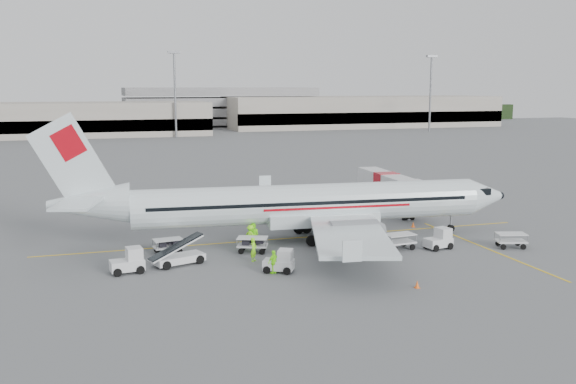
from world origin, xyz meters
name	(u,v)px	position (x,y,z in m)	size (l,w,h in m)	color
ground	(295,238)	(0.00, 0.00, 0.00)	(360.00, 360.00, 0.00)	#56595B
stripe_lead	(295,238)	(0.00, 0.00, 0.01)	(44.00, 0.20, 0.01)	yellow
stripe_cross	(485,248)	(14.00, -8.00, 0.01)	(0.20, 20.00, 0.01)	yellow
terminal_east	(362,112)	(70.00, 145.00, 5.00)	(90.00, 26.00, 10.00)	gray
parking_garage	(220,105)	(25.00, 160.00, 7.00)	(62.00, 24.00, 14.00)	slate
treeline	(140,117)	(0.00, 175.00, 3.00)	(300.00, 3.00, 6.00)	black
mast_center	(175,95)	(5.00, 118.00, 11.00)	(3.20, 1.20, 22.00)	slate
mast_east	(430,94)	(80.00, 118.00, 11.00)	(3.20, 1.20, 22.00)	slate
aircraft	(309,177)	(1.02, -0.88, 5.48)	(39.76, 31.17, 10.96)	silver
jet_bridge	(386,191)	(13.45, 9.54, 2.02)	(2.89, 15.41, 4.05)	silver
belt_loader	(178,247)	(-10.93, -5.60, 1.37)	(5.05, 1.89, 2.73)	silver
tug_fore	(438,239)	(10.09, -7.14, 0.86)	(2.23, 1.28, 1.72)	silver
tug_mid	(279,261)	(-4.31, -9.63, 0.83)	(2.16, 1.24, 1.67)	silver
tug_aft	(127,261)	(-14.75, -6.69, 0.91)	(2.36, 1.35, 1.82)	silver
cart_loaded_a	(168,246)	(-11.29, -2.00, 0.59)	(2.28, 1.35, 1.19)	silver
cart_loaded_b	(252,245)	(-4.77, -3.72, 0.63)	(2.41, 1.42, 1.26)	silver
cart_empty_a	(399,241)	(6.99, -6.30, 0.65)	(2.51, 1.48, 1.31)	silver
cart_empty_b	(511,240)	(16.04, -8.60, 0.62)	(2.38, 1.41, 1.24)	silver
cone_nose	(413,224)	(12.11, 0.87, 0.27)	(0.34, 0.34, 0.55)	orange
cone_port	(212,199)	(-3.56, 20.41, 0.31)	(0.38, 0.38, 0.61)	orange
cone_stbd	(417,284)	(3.41, -15.94, 0.27)	(0.33, 0.33, 0.53)	orange
crew_a	(254,249)	(-5.32, -6.31, 0.92)	(0.67, 0.44, 1.84)	#7DE716
crew_b	(254,235)	(-4.12, -1.62, 0.95)	(0.92, 0.72, 1.90)	#7DE716
crew_c	(250,236)	(-4.43, -1.71, 0.90)	(1.17, 0.67, 1.80)	#7DE716
crew_d	(274,262)	(-4.75, -9.93, 0.85)	(1.00, 0.42, 1.70)	#7DE716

